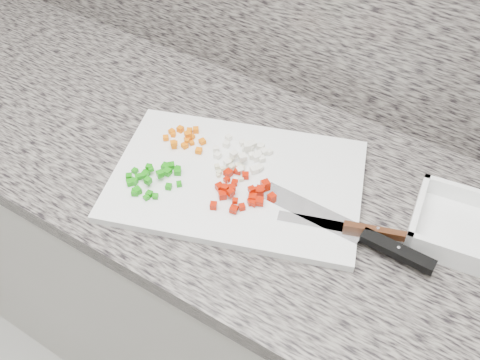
# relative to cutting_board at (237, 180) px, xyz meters

# --- Properties ---
(cabinet) EXTENTS (3.92, 0.62, 0.86)m
(cabinet) POSITION_rel_cutting_board_xyz_m (-0.01, 0.04, -0.48)
(cabinet) COLOR silver
(cabinet) RESTS_ON ground
(countertop) EXTENTS (3.96, 0.64, 0.04)m
(countertop) POSITION_rel_cutting_board_xyz_m (-0.01, 0.04, -0.03)
(countertop) COLOR slate
(countertop) RESTS_ON cabinet
(cutting_board) EXTENTS (0.58, 0.48, 0.02)m
(cutting_board) POSITION_rel_cutting_board_xyz_m (0.00, 0.00, 0.00)
(cutting_board) COLOR white
(cutting_board) RESTS_ON countertop
(carrot_pile) EXTENTS (0.10, 0.09, 0.02)m
(carrot_pile) POSITION_rel_cutting_board_xyz_m (-0.15, 0.03, 0.02)
(carrot_pile) COLOR orange
(carrot_pile) RESTS_ON cutting_board
(onion_pile) EXTENTS (0.12, 0.10, 0.02)m
(onion_pile) POSITION_rel_cutting_board_xyz_m (-0.01, 0.06, 0.02)
(onion_pile) COLOR white
(onion_pile) RESTS_ON cutting_board
(green_pepper_pile) EXTENTS (0.11, 0.12, 0.02)m
(green_pepper_pile) POSITION_rel_cutting_board_xyz_m (-0.14, -0.10, 0.02)
(green_pepper_pile) COLOR #14860C
(green_pepper_pile) RESTS_ON cutting_board
(red_pepper_pile) EXTENTS (0.12, 0.12, 0.02)m
(red_pepper_pile) POSITION_rel_cutting_board_xyz_m (0.04, -0.03, 0.02)
(red_pepper_pile) COLOR #A71402
(red_pepper_pile) RESTS_ON cutting_board
(garlic_pile) EXTENTS (0.07, 0.06, 0.01)m
(garlic_pile) POSITION_rel_cutting_board_xyz_m (-0.02, 0.01, 0.01)
(garlic_pile) COLOR beige
(garlic_pile) RESTS_ON cutting_board
(chef_knife) EXTENTS (0.34, 0.05, 0.02)m
(chef_knife) POSITION_rel_cutting_board_xyz_m (0.28, -0.01, 0.01)
(chef_knife) COLOR white
(chef_knife) RESTS_ON cutting_board
(paring_knife) EXTENTS (0.24, 0.09, 0.02)m
(paring_knife) POSITION_rel_cutting_board_xyz_m (0.27, 0.00, 0.01)
(paring_knife) COLOR white
(paring_knife) RESTS_ON cutting_board
(tray) EXTENTS (0.25, 0.20, 0.05)m
(tray) POSITION_rel_cutting_board_xyz_m (0.45, 0.11, 0.01)
(tray) COLOR white
(tray) RESTS_ON countertop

